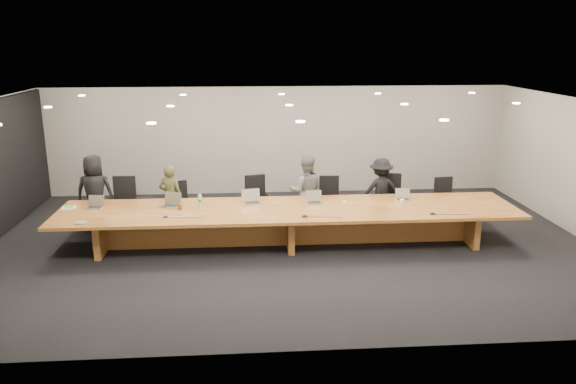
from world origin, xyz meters
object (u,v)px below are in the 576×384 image
laptop_b (170,200)px  person_b (171,197)px  chair_mid_left (258,200)px  chair_mid_right (330,200)px  paper_cup_far (402,202)px  chair_left (179,204)px  person_c (306,191)px  conference_table (289,219)px  chair_far_left (123,203)px  amber_mug (180,207)px  av_box (81,223)px  laptop_a (94,202)px  laptop_c (252,197)px  paper_cup_near (344,203)px  laptop_e (403,195)px  water_bottle (200,200)px  chair_right (390,199)px  laptop_d (315,197)px  mic_center (305,216)px  chair_far_right (446,200)px  mic_left (166,217)px  person_d (381,191)px  person_a (95,192)px  mic_right (433,213)px

laptop_b → person_b: bearing=119.1°
chair_mid_left → chair_mid_right: chair_mid_left is taller
person_b → paper_cup_far: bearing=-179.2°
chair_left → person_c: (2.75, -0.15, 0.29)m
conference_table → chair_far_left: (-3.47, 1.23, 0.05)m
amber_mug → paper_cup_far: amber_mug is taller
chair_left → av_box: 2.50m
laptop_a → laptop_c: 3.10m
laptop_c → paper_cup_near: size_ratio=4.10×
chair_left → laptop_e: 4.79m
person_b → water_bottle: (0.70, -0.92, 0.17)m
laptop_e → water_bottle: size_ratio=1.23×
person_c → amber_mug: (-2.59, -1.06, 0.01)m
person_b → av_box: person_b is taller
chair_right → paper_cup_near: (-1.21, -1.07, 0.24)m
chair_right → water_bottle: chair_right is taller
person_b → paper_cup_near: (3.57, -1.05, 0.09)m
conference_table → laptop_c: (-0.72, 0.37, 0.37)m
chair_far_left → laptop_e: (5.87, -0.82, 0.30)m
laptop_c → laptop_d: size_ratio=1.15×
chair_right → av_box: bearing=-147.4°
mic_center → chair_far_left: bearing=154.1°
person_c → laptop_e: bearing=163.7°
chair_far_right → chair_right: bearing=171.5°
mic_center → mic_left: bearing=176.6°
chair_mid_left → person_d: bearing=-14.7°
mic_left → av_box: bearing=-170.2°
laptop_d → water_bottle: size_ratio=1.32×
paper_cup_far → person_b: bearing=167.3°
amber_mug → mic_left: bearing=-112.7°
person_d → laptop_d: bearing=27.7°
chair_far_left → person_a: (-0.58, 0.03, 0.24)m
laptop_b → laptop_c: laptop_c is taller
person_a → amber_mug: person_a is taller
person_c → chair_far_left: bearing=3.1°
chair_far_right → av_box: bearing=-172.6°
laptop_b → mic_right: bearing=12.6°
paper_cup_near → mic_right: bearing=-24.8°
chair_far_right → laptop_a: chair_far_right is taller
person_c → laptop_d: (0.08, -0.84, 0.09)m
chair_mid_right → amber_mug: (-3.14, -1.24, 0.28)m
chair_far_left → paper_cup_far: 5.87m
chair_right → laptop_d: bearing=-137.9°
conference_table → chair_mid_right: bearing=52.7°
paper_cup_near → mic_center: (-0.87, -0.71, -0.03)m
chair_far_left → chair_mid_right: (4.47, 0.09, -0.05)m
paper_cup_near → paper_cup_far: bearing=-1.0°
chair_far_left → person_b: person_b is taller
chair_mid_left → av_box: 3.79m
chair_far_right → chair_mid_right: bearing=170.0°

